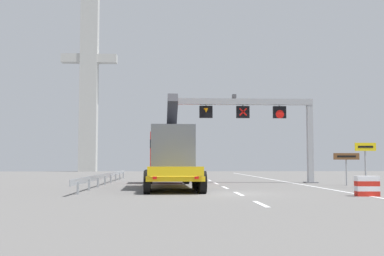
{
  "coord_description": "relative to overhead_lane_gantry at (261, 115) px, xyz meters",
  "views": [
    {
      "loc": [
        -2.75,
        -23.37,
        1.53
      ],
      "look_at": [
        -1.35,
        6.97,
        3.7
      ],
      "focal_mm": 44.73,
      "sensor_mm": 36.0,
      "label": 1
    }
  ],
  "objects": [
    {
      "name": "tourist_info_sign_brown",
      "position": [
        4.83,
        -3.93,
        -3.34
      ],
      "size": [
        1.72,
        0.15,
        2.12
      ],
      "color": "#9EA0A5",
      "rests_on": "ground"
    },
    {
      "name": "bridge_pylon_distant",
      "position": [
        -19.99,
        43.16,
        10.27
      ],
      "size": [
        9.0,
        2.0,
        29.73
      ],
      "color": "#B7B7B2",
      "rests_on": "ground"
    },
    {
      "name": "heavy_haul_truck_yellow",
      "position": [
        -6.74,
        -4.23,
        -2.99
      ],
      "size": [
        3.42,
        14.13,
        5.3
      ],
      "color": "yellow",
      "rests_on": "ground"
    },
    {
      "name": "lane_markings",
      "position": [
        -3.43,
        13.51,
        -4.98
      ],
      "size": [
        0.2,
        64.52,
        0.01
      ],
      "color": "silver",
      "rests_on": "ground"
    },
    {
      "name": "ground",
      "position": [
        -3.99,
        -11.44,
        -4.98
      ],
      "size": [
        112.0,
        112.0,
        0.0
      ],
      "primitive_type": "plane",
      "color": "slate"
    },
    {
      "name": "guardrail_left",
      "position": [
        -11.14,
        -0.83,
        -4.42
      ],
      "size": [
        0.13,
        25.23,
        0.76
      ],
      "color": "#999EA3",
      "rests_on": "ground"
    },
    {
      "name": "edge_line_right",
      "position": [
        2.21,
        0.56,
        -4.98
      ],
      "size": [
        0.2,
        63.0,
        0.01
      ],
      "primitive_type": "cube",
      "color": "silver",
      "rests_on": "ground"
    },
    {
      "name": "overhead_lane_gantry",
      "position": [
        0.0,
        0.0,
        0.0
      ],
      "size": [
        10.61,
        0.9,
        6.51
      ],
      "color": "#9EA0A5",
      "rests_on": "ground"
    },
    {
      "name": "crash_barrier_striped",
      "position": [
        2.13,
        -13.57,
        -4.53
      ],
      "size": [
        1.02,
        0.54,
        0.9
      ],
      "color": "red",
      "rests_on": "ground"
    },
    {
      "name": "exit_sign_yellow",
      "position": [
        4.8,
        -7.08,
        -3.01
      ],
      "size": [
        1.26,
        0.15,
        2.67
      ],
      "color": "#9EA0A5",
      "rests_on": "ground"
    }
  ]
}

